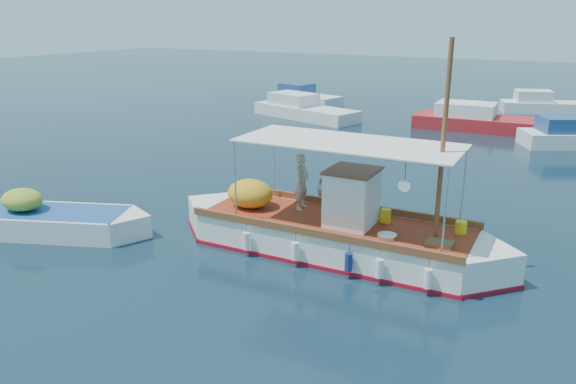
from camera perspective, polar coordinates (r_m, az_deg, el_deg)
The scene contains 8 objects.
ground at distance 17.40m, azimuth 3.83°, elevation -5.34°, with size 160.00×160.00×0.00m, color black.
fishing_caique at distance 16.75m, azimuth 4.45°, elevation -4.20°, with size 10.60×3.15×6.46m.
dinghy at distance 19.74m, azimuth -23.17°, elevation -2.88°, with size 6.35×3.60×1.67m.
bg_boat_nw at distance 38.87m, azimuth 1.53°, elevation 8.28°, with size 8.26×4.56×1.80m.
bg_boat_n at distance 36.64m, azimuth 19.10°, elevation 6.75°, with size 8.70×3.17×1.80m.
bg_boat_ne at distance 33.83m, azimuth 26.92°, elevation 4.98°, with size 5.91×4.53×1.80m.
bg_boat_far_w at distance 44.70m, azimuth 1.55°, elevation 9.50°, with size 6.18×3.60×1.80m.
bg_boat_far_n at distance 44.74m, azimuth 24.44°, elevation 7.96°, with size 6.33×3.85×1.80m.
Camera 1 is at (6.71, -14.56, 6.76)m, focal length 35.00 mm.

